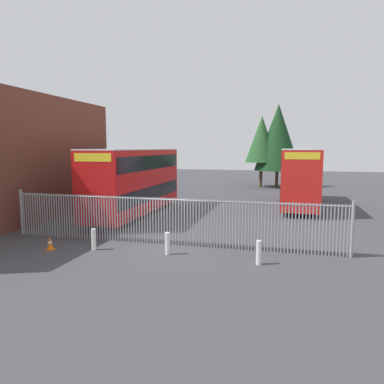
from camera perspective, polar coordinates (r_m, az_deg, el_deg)
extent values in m
plane|color=#3D3D42|center=(24.40, 2.37, -3.55)|extent=(100.00, 100.00, 0.00)
cylinder|color=gray|center=(20.58, -25.52, -3.11)|extent=(0.06, 0.06, 2.20)
cylinder|color=gray|center=(20.49, -25.22, -3.14)|extent=(0.06, 0.06, 2.20)
cylinder|color=gray|center=(20.40, -24.92, -3.16)|extent=(0.06, 0.06, 2.20)
cylinder|color=gray|center=(20.31, -24.61, -3.19)|extent=(0.06, 0.06, 2.20)
cylinder|color=gray|center=(20.23, -24.31, -3.21)|extent=(0.06, 0.06, 2.20)
cylinder|color=gray|center=(20.14, -24.00, -3.24)|extent=(0.06, 0.06, 2.20)
cylinder|color=gray|center=(20.05, -23.68, -3.27)|extent=(0.06, 0.06, 2.20)
cylinder|color=gray|center=(19.97, -23.37, -3.29)|extent=(0.06, 0.06, 2.20)
cylinder|color=gray|center=(19.88, -23.05, -3.32)|extent=(0.06, 0.06, 2.20)
cylinder|color=gray|center=(19.80, -22.73, -3.35)|extent=(0.06, 0.06, 2.20)
cylinder|color=gray|center=(19.72, -22.41, -3.37)|extent=(0.06, 0.06, 2.20)
cylinder|color=gray|center=(19.63, -22.08, -3.40)|extent=(0.06, 0.06, 2.20)
cylinder|color=gray|center=(19.55, -21.75, -3.43)|extent=(0.06, 0.06, 2.20)
cylinder|color=gray|center=(19.47, -21.42, -3.45)|extent=(0.06, 0.06, 2.20)
cylinder|color=gray|center=(19.39, -21.08, -3.48)|extent=(0.06, 0.06, 2.20)
cylinder|color=gray|center=(19.31, -20.75, -3.51)|extent=(0.06, 0.06, 2.20)
cylinder|color=gray|center=(19.23, -20.41, -3.53)|extent=(0.06, 0.06, 2.20)
cylinder|color=gray|center=(19.15, -20.06, -3.56)|extent=(0.06, 0.06, 2.20)
cylinder|color=gray|center=(19.07, -19.72, -3.59)|extent=(0.06, 0.06, 2.20)
cylinder|color=gray|center=(18.99, -19.37, -3.62)|extent=(0.06, 0.06, 2.20)
cylinder|color=gray|center=(18.92, -19.02, -3.65)|extent=(0.06, 0.06, 2.20)
cylinder|color=gray|center=(18.84, -18.66, -3.67)|extent=(0.06, 0.06, 2.20)
cylinder|color=gray|center=(18.76, -18.31, -3.70)|extent=(0.06, 0.06, 2.20)
cylinder|color=gray|center=(18.69, -17.95, -3.73)|extent=(0.06, 0.06, 2.20)
cylinder|color=gray|center=(18.62, -17.58, -3.76)|extent=(0.06, 0.06, 2.20)
cylinder|color=gray|center=(18.54, -17.22, -3.79)|extent=(0.06, 0.06, 2.20)
cylinder|color=gray|center=(18.47, -16.85, -3.81)|extent=(0.06, 0.06, 2.20)
cylinder|color=gray|center=(18.40, -16.47, -3.84)|extent=(0.06, 0.06, 2.20)
cylinder|color=gray|center=(18.33, -16.10, -3.87)|extent=(0.06, 0.06, 2.20)
cylinder|color=gray|center=(18.26, -15.72, -3.90)|extent=(0.06, 0.06, 2.20)
cylinder|color=gray|center=(18.19, -15.34, -3.93)|extent=(0.06, 0.06, 2.20)
cylinder|color=gray|center=(18.12, -14.96, -3.96)|extent=(0.06, 0.06, 2.20)
cylinder|color=gray|center=(18.05, -14.57, -3.98)|extent=(0.06, 0.06, 2.20)
cylinder|color=gray|center=(17.98, -14.18, -4.01)|extent=(0.06, 0.06, 2.20)
cylinder|color=gray|center=(17.92, -13.79, -4.04)|extent=(0.06, 0.06, 2.20)
cylinder|color=gray|center=(17.85, -13.39, -4.07)|extent=(0.06, 0.06, 2.20)
cylinder|color=gray|center=(17.79, -13.00, -4.10)|extent=(0.06, 0.06, 2.20)
cylinder|color=gray|center=(17.73, -12.59, -4.13)|extent=(0.06, 0.06, 2.20)
cylinder|color=gray|center=(17.66, -12.19, -4.16)|extent=(0.06, 0.06, 2.20)
cylinder|color=gray|center=(17.60, -11.78, -4.18)|extent=(0.06, 0.06, 2.20)
cylinder|color=gray|center=(17.54, -11.37, -4.21)|extent=(0.06, 0.06, 2.20)
cylinder|color=gray|center=(17.48, -10.96, -4.24)|extent=(0.06, 0.06, 2.20)
cylinder|color=gray|center=(17.42, -10.55, -4.27)|extent=(0.06, 0.06, 2.20)
cylinder|color=gray|center=(17.36, -10.13, -4.30)|extent=(0.06, 0.06, 2.20)
cylinder|color=gray|center=(17.31, -9.71, -4.33)|extent=(0.06, 0.06, 2.20)
cylinder|color=gray|center=(17.25, -9.28, -4.36)|extent=(0.06, 0.06, 2.20)
cylinder|color=gray|center=(17.19, -8.86, -4.38)|extent=(0.06, 0.06, 2.20)
cylinder|color=gray|center=(17.14, -8.43, -4.41)|extent=(0.06, 0.06, 2.20)
cylinder|color=gray|center=(17.09, -7.99, -4.44)|extent=(0.06, 0.06, 2.20)
cylinder|color=gray|center=(17.03, -7.56, -4.47)|extent=(0.06, 0.06, 2.20)
cylinder|color=gray|center=(16.98, -7.12, -4.50)|extent=(0.06, 0.06, 2.20)
cylinder|color=gray|center=(16.93, -6.68, -4.52)|extent=(0.06, 0.06, 2.20)
cylinder|color=gray|center=(16.88, -6.24, -4.55)|extent=(0.06, 0.06, 2.20)
cylinder|color=gray|center=(16.84, -5.79, -4.58)|extent=(0.06, 0.06, 2.20)
cylinder|color=gray|center=(16.79, -5.34, -4.61)|extent=(0.06, 0.06, 2.20)
cylinder|color=gray|center=(16.74, -4.89, -4.64)|extent=(0.06, 0.06, 2.20)
cylinder|color=gray|center=(16.70, -4.44, -4.66)|extent=(0.06, 0.06, 2.20)
cylinder|color=gray|center=(16.65, -3.99, -4.69)|extent=(0.06, 0.06, 2.20)
cylinder|color=gray|center=(16.61, -3.53, -4.72)|extent=(0.06, 0.06, 2.20)
cylinder|color=gray|center=(16.57, -3.07, -4.74)|extent=(0.06, 0.06, 2.20)
cylinder|color=gray|center=(16.53, -2.60, -4.77)|extent=(0.06, 0.06, 2.20)
cylinder|color=gray|center=(16.49, -2.14, -4.80)|extent=(0.06, 0.06, 2.20)
cylinder|color=gray|center=(16.45, -1.67, -4.82)|extent=(0.06, 0.06, 2.20)
cylinder|color=gray|center=(16.41, -1.20, -4.85)|extent=(0.06, 0.06, 2.20)
cylinder|color=gray|center=(16.37, -0.73, -4.88)|extent=(0.06, 0.06, 2.20)
cylinder|color=gray|center=(16.34, -0.26, -4.90)|extent=(0.06, 0.06, 2.20)
cylinder|color=gray|center=(16.30, 0.22, -4.93)|extent=(0.06, 0.06, 2.20)
cylinder|color=gray|center=(16.27, 0.70, -4.95)|extent=(0.06, 0.06, 2.20)
cylinder|color=gray|center=(16.24, 1.18, -4.98)|extent=(0.06, 0.06, 2.20)
cylinder|color=gray|center=(16.21, 1.66, -5.00)|extent=(0.06, 0.06, 2.20)
cylinder|color=gray|center=(16.18, 2.14, -5.03)|extent=(0.06, 0.06, 2.20)
cylinder|color=gray|center=(16.15, 2.63, -5.05)|extent=(0.06, 0.06, 2.20)
cylinder|color=gray|center=(16.12, 3.12, -5.08)|extent=(0.06, 0.06, 2.20)
cylinder|color=gray|center=(16.09, 3.60, -5.10)|extent=(0.06, 0.06, 2.20)
cylinder|color=gray|center=(16.07, 4.10, -5.12)|extent=(0.06, 0.06, 2.20)
cylinder|color=gray|center=(16.04, 4.59, -5.15)|extent=(0.06, 0.06, 2.20)
cylinder|color=gray|center=(16.02, 5.08, -5.17)|extent=(0.06, 0.06, 2.20)
cylinder|color=gray|center=(16.00, 5.58, -5.19)|extent=(0.06, 0.06, 2.20)
cylinder|color=gray|center=(15.98, 6.07, -5.21)|extent=(0.06, 0.06, 2.20)
cylinder|color=gray|center=(15.96, 6.57, -5.23)|extent=(0.06, 0.06, 2.20)
cylinder|color=gray|center=(15.94, 7.07, -5.26)|extent=(0.06, 0.06, 2.20)
cylinder|color=gray|center=(15.92, 7.57, -5.28)|extent=(0.06, 0.06, 2.20)
cylinder|color=gray|center=(15.91, 8.07, -5.30)|extent=(0.06, 0.06, 2.20)
cylinder|color=gray|center=(15.89, 8.57, -5.32)|extent=(0.06, 0.06, 2.20)
cylinder|color=gray|center=(15.88, 9.07, -5.34)|extent=(0.06, 0.06, 2.20)
cylinder|color=gray|center=(15.87, 9.58, -5.36)|extent=(0.06, 0.06, 2.20)
cylinder|color=gray|center=(15.86, 10.08, -5.38)|extent=(0.06, 0.06, 2.20)
cylinder|color=gray|center=(15.85, 10.59, -5.40)|extent=(0.06, 0.06, 2.20)
cylinder|color=gray|center=(15.84, 11.09, -5.41)|extent=(0.06, 0.06, 2.20)
cylinder|color=gray|center=(15.83, 11.60, -5.43)|extent=(0.06, 0.06, 2.20)
cylinder|color=gray|center=(15.83, 12.11, -5.45)|extent=(0.06, 0.06, 2.20)
cylinder|color=gray|center=(15.82, 12.61, -5.47)|extent=(0.06, 0.06, 2.20)
cylinder|color=gray|center=(15.82, 13.12, -5.48)|extent=(0.06, 0.06, 2.20)
cylinder|color=gray|center=(15.82, 13.63, -5.50)|extent=(0.06, 0.06, 2.20)
cylinder|color=gray|center=(15.82, 14.14, -5.52)|extent=(0.06, 0.06, 2.20)
cylinder|color=gray|center=(15.82, 14.64, -5.53)|extent=(0.06, 0.06, 2.20)
cylinder|color=gray|center=(15.82, 15.15, -5.55)|extent=(0.06, 0.06, 2.20)
cylinder|color=gray|center=(15.82, 15.66, -5.56)|extent=(0.06, 0.06, 2.20)
cylinder|color=gray|center=(15.82, 16.17, -5.58)|extent=(0.06, 0.06, 2.20)
cylinder|color=gray|center=(15.83, 16.67, -5.59)|extent=(0.06, 0.06, 2.20)
cylinder|color=gray|center=(15.84, 17.18, -5.60)|extent=(0.06, 0.06, 2.20)
cylinder|color=gray|center=(15.84, 17.69, -5.62)|extent=(0.06, 0.06, 2.20)
cylinder|color=gray|center=(15.85, 18.19, -5.63)|extent=(0.06, 0.06, 2.20)
cylinder|color=gray|center=(15.86, 18.70, -5.64)|extent=(0.06, 0.06, 2.20)
cylinder|color=gray|center=(15.87, 19.20, -5.65)|extent=(0.06, 0.06, 2.20)
cylinder|color=gray|center=(15.89, 19.71, -5.66)|extent=(0.06, 0.06, 2.20)
cylinder|color=gray|center=(15.90, 20.21, -5.67)|extent=(0.06, 0.06, 2.20)
cylinder|color=gray|center=(15.91, 20.71, -5.68)|extent=(0.06, 0.06, 2.20)
cylinder|color=gray|center=(15.93, 21.21, -5.69)|extent=(0.06, 0.06, 2.20)
cylinder|color=gray|center=(15.95, 21.71, -5.70)|extent=(0.06, 0.06, 2.20)
cylinder|color=gray|center=(15.97, 22.21, -5.71)|extent=(0.06, 0.06, 2.20)
cylinder|color=gray|center=(15.99, 22.71, -5.72)|extent=(0.06, 0.06, 2.20)
cylinder|color=gray|center=(16.01, 23.21, -5.73)|extent=(0.06, 0.06, 2.20)
cylinder|color=gray|center=(16.03, 23.70, -5.74)|extent=(0.06, 0.06, 2.20)
cylinder|color=gray|center=(16.05, 24.20, -5.74)|extent=(0.06, 0.06, 2.20)
cylinder|color=gray|center=(16.48, -4.02, -1.21)|extent=(15.91, 0.07, 0.07)
cylinder|color=gray|center=(20.57, -25.53, -2.91)|extent=(0.14, 0.14, 2.35)
cylinder|color=gray|center=(16.04, 24.21, -5.48)|extent=(0.14, 0.14, 2.35)
cube|color=red|center=(24.11, -9.04, 1.88)|extent=(2.50, 10.80, 4.00)
cube|color=black|center=(24.20, -9.00, -0.01)|extent=(2.54, 10.37, 0.90)
cube|color=black|center=(24.04, -9.09, 4.73)|extent=(2.54, 10.37, 0.90)
cube|color=yellow|center=(19.24, -15.54, 5.35)|extent=(2.12, 0.12, 0.44)
cube|color=silver|center=(24.02, -9.13, 6.71)|extent=(2.50, 10.80, 0.08)
cylinder|color=black|center=(21.88, -15.11, -3.64)|extent=(0.30, 1.04, 1.04)
cylinder|color=black|center=(20.89, -9.85, -4.00)|extent=(0.30, 1.04, 1.04)
cylinder|color=black|center=(27.47, -8.59, -1.34)|extent=(0.30, 1.04, 1.04)
cylinder|color=black|center=(26.68, -4.24, -1.52)|extent=(0.30, 1.04, 1.04)
cube|color=red|center=(28.69, 16.60, 2.48)|extent=(2.50, 10.80, 4.00)
cube|color=black|center=(28.76, 16.54, 0.89)|extent=(2.54, 10.37, 0.90)
cube|color=black|center=(28.63, 16.68, 4.87)|extent=(2.54, 10.37, 0.90)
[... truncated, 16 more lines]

